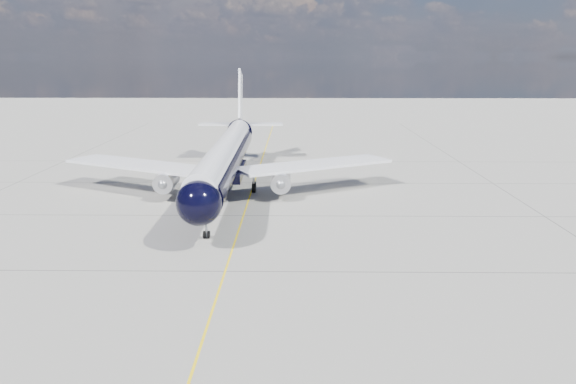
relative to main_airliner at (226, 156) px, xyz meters
name	(u,v)px	position (x,y,z in m)	size (l,w,h in m)	color
ground	(248,203)	(2.81, -5.17, -4.29)	(320.00, 320.00, 0.00)	gray
taxiway_centerline	(243,216)	(2.81, -10.17, -4.29)	(0.16, 160.00, 0.01)	yellow
main_airliner	(226,156)	(0.00, 0.00, 0.00)	(39.34, 47.79, 13.83)	black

